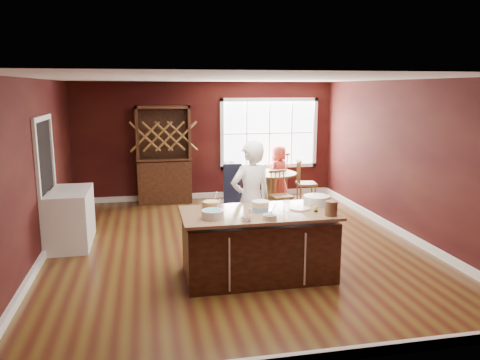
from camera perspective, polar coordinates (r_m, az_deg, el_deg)
name	(u,v)px	position (r m, az deg, el deg)	size (l,w,h in m)	color
room_shell	(235,165)	(7.48, -0.66, 1.87)	(7.00, 7.00, 7.00)	brown
window	(269,133)	(11.16, 3.58, 5.70)	(2.36, 0.10, 1.66)	white
doorway	(47,185)	(8.16, -22.45, -0.53)	(0.08, 1.26, 2.13)	white
kitchen_island	(258,246)	(6.46, 2.22, -8.01)	(2.07, 1.08, 0.92)	black
dining_table	(271,182)	(10.20, 3.83, -0.30)	(1.09, 1.09, 0.75)	brown
baker	(251,200)	(7.01, 1.36, -2.51)	(0.66, 0.43, 1.80)	white
layer_cake	(261,206)	(6.35, 2.52, -3.17)	(0.33, 0.33, 0.13)	white
bowl_blue	(213,214)	(5.99, -3.35, -4.20)	(0.29, 0.29, 0.11)	white
bowl_yellow	(211,205)	(6.51, -3.56, -3.01)	(0.25, 0.25, 0.09)	#AA7548
bowl_pink	(246,219)	(5.87, 0.75, -4.79)	(0.14, 0.14, 0.05)	silver
bowl_olive	(270,217)	(5.94, 3.66, -4.53)	(0.18, 0.18, 0.07)	beige
drinking_glass	(286,206)	(6.30, 5.67, -3.18)	(0.08, 0.08, 0.17)	silver
dinner_plate	(300,208)	(6.50, 7.34, -3.44)	(0.29, 0.29, 0.02)	#FAECBE
white_tub	(317,200)	(6.77, 9.33, -2.43)	(0.38, 0.38, 0.13)	silver
stoneware_crock	(331,208)	(6.21, 11.06, -3.42)	(0.16, 0.16, 0.19)	brown
toy_figurine	(316,209)	(6.36, 9.23, -3.52)	(0.05, 0.05, 0.09)	yellow
rug	(271,206)	(10.32, 3.79, -3.18)	(2.28, 1.76, 0.01)	brown
chair_east	(306,181)	(10.49, 8.11, -0.18)	(0.43, 0.41, 1.03)	#915D33
chair_south	(281,194)	(9.39, 5.02, -1.72)	(0.40, 0.38, 0.94)	olive
chair_north	(276,175)	(11.07, 4.45, 0.63)	(0.45, 0.43, 1.08)	brown
seated_woman	(279,173)	(10.78, 4.77, 0.85)	(0.62, 0.40, 1.27)	#BF372E
high_chair	(232,183)	(10.35, -0.92, -0.33)	(0.40, 0.40, 0.99)	#181F2F
toddler	(234,168)	(10.32, -0.69, 1.41)	(0.18, 0.14, 0.26)	#8CA5BF
table_plate	(283,172)	(10.17, 5.25, 0.92)	(0.18, 0.18, 0.01)	beige
table_cup	(261,170)	(10.20, 2.56, 1.23)	(0.13, 0.13, 0.10)	white
hutch	(164,155)	(10.58, -9.28, 3.04)	(1.19, 0.49, 2.18)	black
washer	(68,223)	(7.92, -20.23, -4.89)	(0.64, 0.62, 0.92)	white
dryer	(74,213)	(8.53, -19.60, -3.77)	(0.63, 0.61, 0.91)	silver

